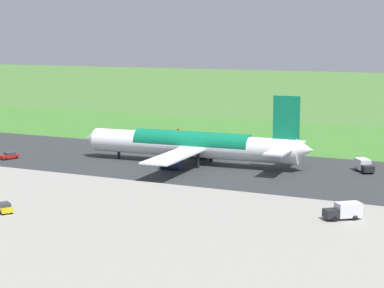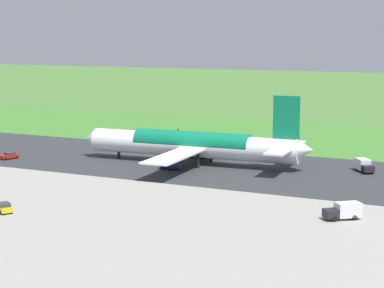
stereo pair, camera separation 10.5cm
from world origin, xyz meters
name	(u,v)px [view 1 (the left image)]	position (x,y,z in m)	size (l,w,h in m)	color
ground_plane	(156,161)	(0.00, 0.00, 0.00)	(800.00, 800.00, 0.00)	#477233
runway_asphalt	(156,161)	(0.00, 0.00, 0.03)	(600.00, 41.47, 0.06)	#2D3033
grass_verge_foreground	(227,137)	(0.00, -40.88, 0.02)	(600.00, 80.00, 0.04)	#3C782B
airliner_main	(194,145)	(-9.39, -0.02, 4.35)	(54.13, 44.27, 15.88)	white
service_truck_baggage	(364,165)	(-45.02, -7.55, 1.40)	(5.13, 6.06, 2.65)	black
service_car_followme	(9,156)	(31.40, 12.68, 0.84)	(3.08, 4.56, 1.62)	#B21914
service_truck_fuel	(344,211)	(-50.34, 31.74, 1.40)	(5.89, 5.46, 2.65)	black
service_car_ops	(4,207)	(-0.20, 51.13, 0.84)	(4.49, 3.84, 1.62)	gold
no_stopping_sign	(178,132)	(12.78, -36.13, 1.36)	(0.60, 0.10, 2.26)	slate
traffic_cone_orange	(163,131)	(20.58, -41.94, 0.28)	(0.40, 0.40, 0.55)	orange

